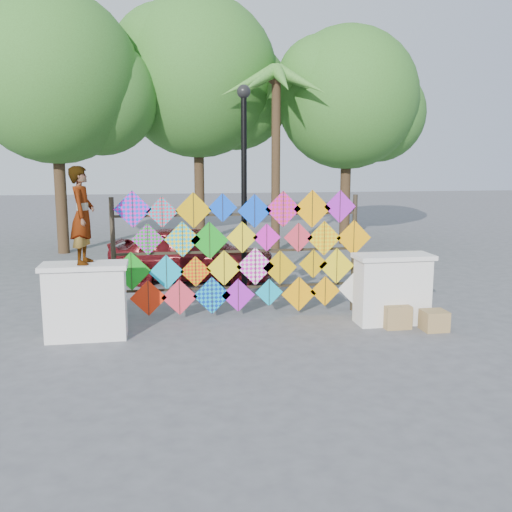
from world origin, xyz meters
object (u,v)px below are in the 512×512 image
vendor_woman (82,215)px  sedan (193,254)px  kite_rack (243,253)px  lamppost (244,173)px

vendor_woman → sedan: (2.01, 4.25, -1.39)m
kite_rack → lamppost: lamppost is taller
vendor_woman → sedan: size_ratio=0.39×
sedan → lamppost: size_ratio=0.90×
kite_rack → lamppost: 1.96m
kite_rack → vendor_woman: size_ratio=3.11×
vendor_woman → lamppost: 3.76m
vendor_woman → sedan: bearing=-19.6°
kite_rack → sedan: (-0.77, 3.33, -0.53)m
vendor_woman → sedan: 4.90m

